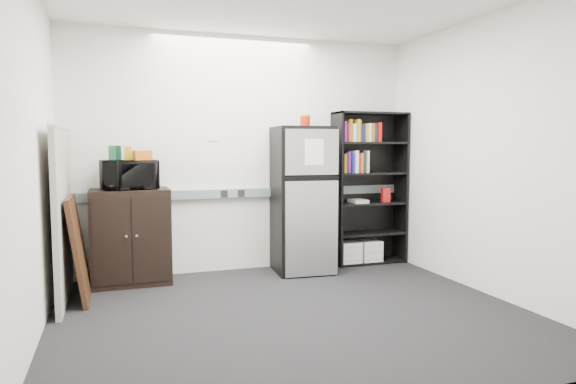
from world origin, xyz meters
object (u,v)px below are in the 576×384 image
object	(u,v)px
bookshelf	(367,185)
refrigerator	(302,200)
microwave	(129,175)
cabinet	(131,237)
cubicle_partition	(62,215)

from	to	relation	value
bookshelf	refrigerator	world-z (taller)	bookshelf
bookshelf	microwave	size ratio (longest dim) A/B	3.40
bookshelf	cabinet	distance (m)	2.83
cubicle_partition	microwave	distance (m)	0.81
microwave	refrigerator	bearing A→B (deg)	-10.83
bookshelf	refrigerator	size ratio (longest dim) A/B	1.11
bookshelf	cabinet	bearing A→B (deg)	-178.65
cabinet	microwave	world-z (taller)	microwave
refrigerator	cubicle_partition	bearing A→B (deg)	-167.79
cabinet	refrigerator	world-z (taller)	refrigerator
cubicle_partition	microwave	bearing A→B (deg)	33.44
cubicle_partition	cabinet	world-z (taller)	cubicle_partition
cabinet	microwave	size ratio (longest dim) A/B	1.84
cubicle_partition	refrigerator	size ratio (longest dim) A/B	0.97
bookshelf	microwave	bearing A→B (deg)	-178.33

